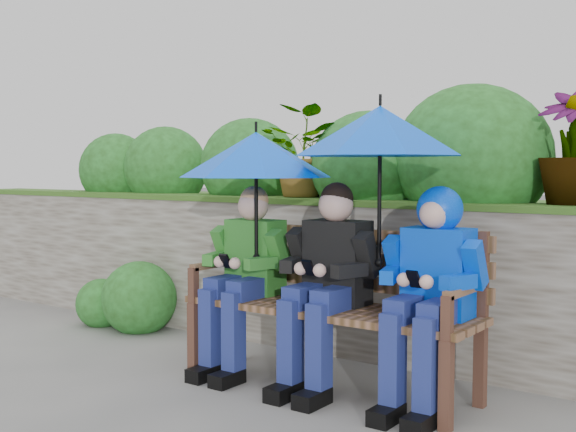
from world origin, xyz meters
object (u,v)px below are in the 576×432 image
Objects in this scene: boy_left at (245,269)px; umbrella_right at (380,131)px; park_bench at (334,295)px; boy_right at (431,278)px; umbrella_left at (256,155)px; boy_middle at (328,275)px.

boy_left is 1.19m from umbrella_right.
park_bench is 0.96m from umbrella_right.
boy_right is 0.82m from umbrella_right.
boy_right is (0.62, -0.07, 0.16)m from park_bench.
park_bench is 1.51× the size of boy_right.
boy_left reaches higher than park_bench.
umbrella_right is at bearing -3.61° from park_bench.
umbrella_right reaches higher than park_bench.
umbrella_right is (-0.33, 0.05, 0.75)m from boy_right.
umbrella_left is (0.11, -0.02, 0.68)m from boy_left.
umbrella_left is at bearing -177.73° from boy_middle.
boy_left is at bearing 179.71° from boy_middle.
boy_middle is at bearing -178.66° from boy_right.
umbrella_left reaches higher than boy_left.
umbrella_right is (0.88, 0.06, 0.80)m from boy_left.
park_bench is at bearing 173.56° from boy_right.
boy_right reaches higher than boy_left.
boy_left is 1.23× the size of umbrella_right.
park_bench is 1.93× the size of umbrella_left.
umbrella_left is 0.98× the size of umbrella_right.
park_bench is 0.15m from boy_middle.
umbrella_left is (-1.10, -0.03, 0.63)m from boy_right.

